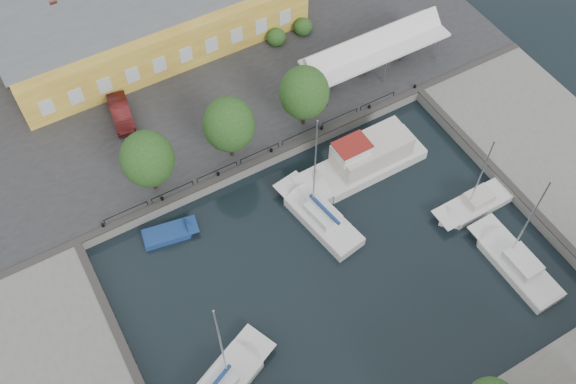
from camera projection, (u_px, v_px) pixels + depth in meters
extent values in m
plane|color=black|center=(326.00, 258.00, 49.67)|extent=(140.00, 140.00, 0.00)
cube|color=#2D2D30|center=(199.00, 71.00, 60.70)|extent=(56.00, 26.00, 1.00)
cube|color=slate|center=(559.00, 160.00, 54.54)|extent=(12.00, 24.00, 1.00)
cube|color=#383533|center=(263.00, 159.00, 53.93)|extent=(56.00, 0.60, 0.12)
cube|color=#383533|center=(137.00, 379.00, 43.15)|extent=(0.60, 24.00, 0.12)
cube|color=#383533|center=(509.00, 183.00, 52.46)|extent=(0.60, 24.00, 0.12)
cylinder|color=black|center=(103.00, 225.00, 49.96)|extent=(0.24, 0.24, 0.40)
cylinder|color=black|center=(162.00, 199.00, 51.39)|extent=(0.24, 0.24, 0.40)
cylinder|color=black|center=(218.00, 174.00, 52.82)|extent=(0.24, 0.24, 0.40)
cylinder|color=black|center=(271.00, 151.00, 54.25)|extent=(0.24, 0.24, 0.40)
cylinder|color=black|center=(322.00, 128.00, 55.67)|extent=(0.24, 0.24, 0.40)
cylinder|color=black|center=(369.00, 107.00, 57.10)|extent=(0.24, 0.24, 0.40)
cylinder|color=black|center=(415.00, 87.00, 58.53)|extent=(0.24, 0.24, 0.40)
cube|color=gold|center=(154.00, 24.00, 60.37)|extent=(28.00, 10.00, 4.50)
cube|color=gold|center=(32.00, 27.00, 60.91)|extent=(6.00, 6.00, 3.50)
cube|color=brown|center=(54.00, 6.00, 53.70)|extent=(0.60, 0.60, 1.20)
cube|color=white|center=(376.00, 48.00, 57.85)|extent=(14.00, 4.00, 0.25)
cylinder|color=silver|center=(329.00, 95.00, 56.35)|extent=(0.10, 0.10, 2.70)
cylinder|color=silver|center=(308.00, 70.00, 58.14)|extent=(0.10, 0.10, 2.70)
cylinder|color=silver|center=(385.00, 71.00, 58.06)|extent=(0.10, 0.10, 2.70)
cylinder|color=silver|center=(363.00, 48.00, 59.85)|extent=(0.10, 0.10, 2.70)
cylinder|color=silver|center=(438.00, 49.00, 59.77)|extent=(0.10, 0.10, 2.70)
cylinder|color=silver|center=(415.00, 26.00, 61.56)|extent=(0.10, 0.10, 2.70)
cylinder|color=black|center=(154.00, 181.00, 51.39)|extent=(0.30, 0.30, 2.10)
ellipsoid|color=#1F4017|center=(147.00, 159.00, 49.07)|extent=(4.20, 4.20, 4.83)
cylinder|color=black|center=(231.00, 147.00, 53.39)|extent=(0.30, 0.30, 2.10)
ellipsoid|color=#1F4017|center=(229.00, 124.00, 51.07)|extent=(4.20, 4.20, 4.83)
cylinder|color=black|center=(304.00, 116.00, 55.39)|extent=(0.30, 0.30, 2.10)
ellipsoid|color=#1F4017|center=(304.00, 93.00, 53.07)|extent=(4.20, 4.20, 4.83)
imported|color=#4E1213|center=(121.00, 113.00, 55.94)|extent=(2.34, 4.87, 1.54)
cube|color=white|center=(324.00, 223.00, 51.32)|extent=(3.66, 7.25, 1.50)
cube|color=white|center=(317.00, 211.00, 51.06)|extent=(3.78, 8.60, 0.08)
cube|color=white|center=(323.00, 213.00, 50.37)|extent=(2.18, 3.01, 0.90)
cylinder|color=silver|center=(315.00, 168.00, 47.07)|extent=(0.12, 0.12, 10.39)
cube|color=navy|center=(325.00, 209.00, 49.68)|extent=(0.77, 3.45, 0.22)
cube|color=white|center=(369.00, 165.00, 54.74)|extent=(9.48, 3.61, 1.80)
cube|color=white|center=(359.00, 164.00, 53.62)|extent=(11.37, 3.49, 0.08)
cube|color=beige|center=(372.00, 151.00, 53.10)|extent=(6.52, 3.06, 2.20)
cube|color=white|center=(352.00, 150.00, 51.34)|extent=(2.61, 1.97, 1.20)
cube|color=maroon|center=(352.00, 145.00, 50.80)|extent=(2.85, 2.08, 0.10)
cube|color=white|center=(476.00, 205.00, 52.44)|extent=(5.50, 2.31, 1.30)
cube|color=white|center=(472.00, 204.00, 51.68)|extent=(6.60, 2.22, 0.08)
cube|color=beige|center=(479.00, 198.00, 51.46)|extent=(2.20, 1.57, 0.90)
cylinder|color=silver|center=(480.00, 176.00, 48.22)|extent=(0.12, 0.12, 8.24)
cube|color=white|center=(519.00, 271.00, 48.95)|extent=(2.80, 6.80, 1.30)
cube|color=white|center=(514.00, 259.00, 48.80)|extent=(2.72, 8.15, 0.08)
cube|color=white|center=(522.00, 262.00, 48.09)|extent=(1.87, 2.73, 0.90)
cylinder|color=silver|center=(529.00, 221.00, 45.21)|extent=(0.12, 0.12, 9.44)
cube|color=white|center=(223.00, 382.00, 43.35)|extent=(8.90, 5.78, 0.08)
cylinder|color=silver|center=(222.00, 347.00, 39.33)|extent=(0.12, 0.12, 10.49)
cube|color=navy|center=(166.00, 235.00, 50.78)|extent=(3.83, 2.39, 0.80)
cube|color=navy|center=(171.00, 231.00, 50.51)|extent=(4.52, 2.44, 0.08)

